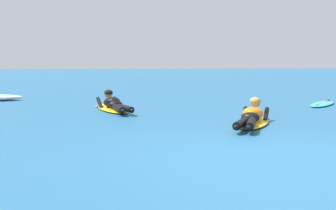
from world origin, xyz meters
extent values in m
plane|color=#235B84|center=(0.00, 10.00, 0.00)|extent=(120.00, 120.00, 0.00)
ellipsoid|color=yellow|center=(0.77, 3.11, 0.04)|extent=(1.35, 2.04, 0.07)
ellipsoid|color=yellow|center=(1.16, 3.96, 0.05)|extent=(0.28, 0.27, 0.06)
ellipsoid|color=orange|center=(0.79, 3.15, 0.20)|extent=(0.66, 0.81, 0.35)
ellipsoid|color=black|center=(0.62, 2.78, 0.17)|extent=(0.43, 0.40, 0.20)
cylinder|color=black|center=(0.30, 2.28, 0.14)|extent=(0.54, 0.85, 0.14)
ellipsoid|color=black|center=(0.09, 1.88, 0.14)|extent=(0.18, 0.24, 0.08)
cylinder|color=black|center=(0.44, 2.21, 0.14)|extent=(0.45, 0.88, 0.14)
ellipsoid|color=black|center=(0.28, 1.80, 0.14)|extent=(0.18, 0.24, 0.08)
cylinder|color=black|center=(0.75, 3.60, 0.12)|extent=(0.31, 0.53, 0.32)
sphere|color=tan|center=(0.90, 3.92, 0.02)|extent=(0.09, 0.09, 0.09)
cylinder|color=black|center=(1.14, 3.40, 0.12)|extent=(0.31, 0.53, 0.32)
sphere|color=tan|center=(1.28, 3.71, 0.02)|extent=(0.09, 0.09, 0.09)
sphere|color=tan|center=(0.96, 3.53, 0.38)|extent=(0.21, 0.21, 0.21)
ellipsoid|color=#AD894C|center=(0.95, 3.51, 0.41)|extent=(0.28, 0.27, 0.16)
ellipsoid|color=yellow|center=(-1.87, 5.98, 0.04)|extent=(1.00, 2.13, 0.07)
ellipsoid|color=yellow|center=(-2.08, 6.94, 0.05)|extent=(0.24, 0.24, 0.06)
ellipsoid|color=black|center=(-1.88, 6.03, 0.20)|extent=(0.53, 0.70, 0.34)
ellipsoid|color=black|center=(-1.80, 5.67, 0.17)|extent=(0.39, 0.35, 0.20)
cylinder|color=black|center=(-1.75, 5.07, 0.14)|extent=(0.28, 0.90, 0.14)
ellipsoid|color=black|center=(-1.68, 4.64, 0.14)|extent=(0.15, 0.24, 0.08)
cylinder|color=black|center=(-1.60, 5.11, 0.14)|extent=(0.38, 0.89, 0.14)
ellipsoid|color=black|center=(-1.48, 4.68, 0.14)|extent=(0.15, 0.24, 0.08)
cylinder|color=black|center=(-2.17, 6.33, 0.12)|extent=(0.22, 0.62, 0.35)
sphere|color=tan|center=(-2.26, 6.71, 0.02)|extent=(0.09, 0.09, 0.09)
cylinder|color=black|center=(-1.74, 6.40, 0.12)|extent=(0.22, 0.62, 0.35)
sphere|color=tan|center=(-1.82, 6.77, 0.02)|extent=(0.09, 0.09, 0.09)
sphere|color=tan|center=(-1.96, 6.40, 0.38)|extent=(0.21, 0.21, 0.21)
ellipsoid|color=black|center=(-1.96, 6.38, 0.41)|extent=(0.26, 0.24, 0.16)
ellipsoid|color=#2DB2D1|center=(3.93, 6.62, 0.04)|extent=(1.63, 1.92, 0.07)
cube|color=orange|center=(3.93, 6.62, 0.07)|extent=(1.07, 1.39, 0.01)
cone|color=black|center=(4.44, 7.29, 0.01)|extent=(0.14, 0.14, 0.16)
ellipsoid|color=white|center=(-5.17, 9.35, 0.07)|extent=(0.86, 0.73, 0.14)
camera|label=1|loc=(-2.05, -5.45, 1.21)|focal=49.47mm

